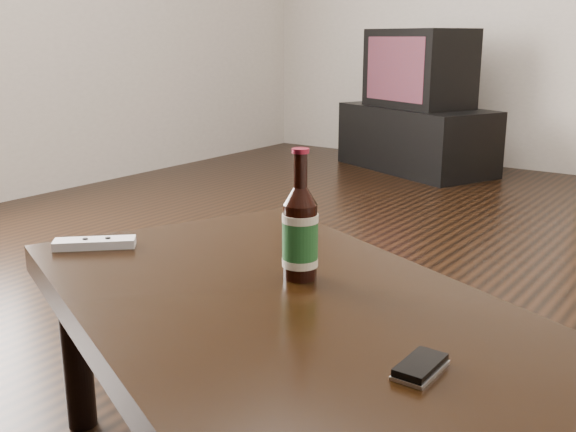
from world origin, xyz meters
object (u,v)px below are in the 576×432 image
Objects in this scene: tv at (419,68)px; beer_bottle at (300,234)px; coffee_table at (285,331)px; tv_stand at (416,139)px; phone at (420,367)px; remote at (95,243)px.

beer_bottle is (1.32, -3.36, -0.17)m from tv.
coffee_table is (1.37, -3.48, -0.32)m from tv.
coffee_table is (1.37, -3.48, 0.17)m from tv_stand.
tv reaches higher than tv_stand.
coffee_table is at bearing 161.81° from phone.
beer_bottle reaches higher than coffee_table.
beer_bottle is 0.44m from phone.
tv_stand is 3.97m from phone.
tv reaches higher than phone.
phone is (0.37, -0.22, -0.09)m from beer_bottle.
tv_stand is 1.36× the size of tv.
beer_bottle is at bearing 111.82° from coffee_table.
beer_bottle reaches higher than remote.
phone is (0.32, -0.11, 0.07)m from coffee_table.
beer_bottle is 1.57× the size of remote.
beer_bottle reaches higher than tv_stand.
coffee_table is 5.25× the size of beer_bottle.
phone is (1.69, -3.58, 0.24)m from tv_stand.
tv is (-0.00, -0.00, 0.49)m from tv_stand.
coffee_table is 8.22× the size of remote.
coffee_table is 0.35m from phone.
beer_bottle reaches higher than phone.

